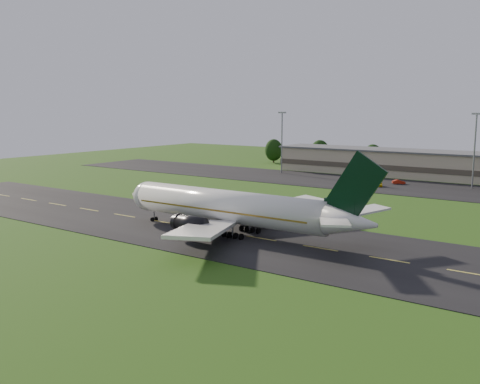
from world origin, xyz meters
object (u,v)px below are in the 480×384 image
Objects in this scene: light_mast_west at (282,135)px; light_mast_centre at (475,142)px; service_vehicle_a at (380,184)px; service_vehicle_b at (399,182)px; airliner at (231,208)px.

light_mast_centre is at bearing 0.00° from light_mast_west.
service_vehicle_b is at bearing 49.67° from service_vehicle_a.
service_vehicle_a is (38.41, -11.22, -12.02)m from light_mast_west.
airliner is 2.52× the size of light_mast_west.
airliner reaches higher than service_vehicle_b.
airliner is at bearing -111.80° from service_vehicle_a.
airliner is 14.12× the size of service_vehicle_a.
light_mast_centre reaches higher than service_vehicle_b.
light_mast_west is 60.00m from light_mast_centre.
airliner reaches higher than service_vehicle_a.
service_vehicle_a is 8.17m from service_vehicle_b.
light_mast_centre is 22.70m from service_vehicle_b.
service_vehicle_a is 0.98× the size of service_vehicle_b.
service_vehicle_b is at bearing 87.07° from airliner.
light_mast_centre is at bearing -107.56° from service_vehicle_b.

